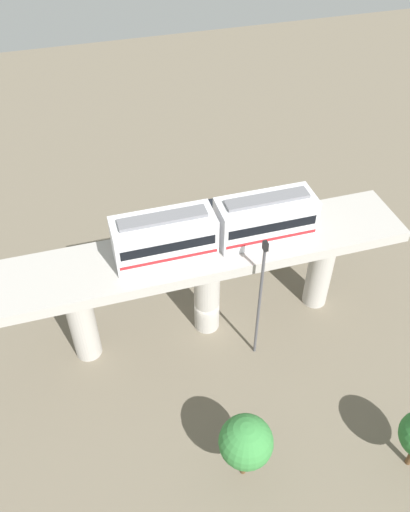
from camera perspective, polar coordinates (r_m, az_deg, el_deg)
ground_plane at (r=41.00m, az=0.19°, el=-7.47°), size 120.00×120.00×0.00m
viaduct at (r=36.49m, az=0.21°, el=-1.37°), size 5.20×28.00×8.17m
train at (r=34.20m, az=1.18°, el=3.13°), size 2.64×13.55×3.24m
parked_car_red at (r=50.11m, az=1.74°, el=4.96°), size 1.84×4.22×1.76m
parked_car_yellow at (r=46.47m, az=6.34°, el=1.05°), size 2.71×4.50×1.76m
tree_mid_lot at (r=31.55m, az=4.49°, el=-19.61°), size 3.16×3.16×5.29m
signal_post at (r=35.08m, az=6.03°, el=-4.45°), size 0.44×0.28×10.77m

